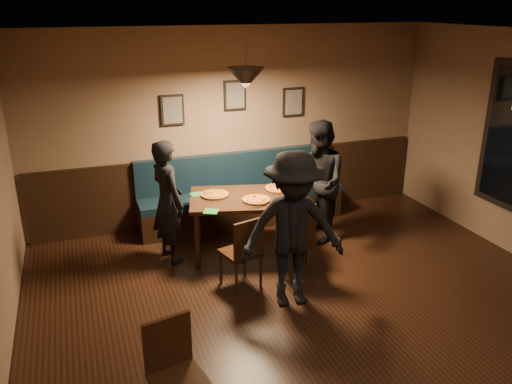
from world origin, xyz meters
The scene contains 24 objects.
floor centered at (0.00, 0.00, 0.00)m, with size 7.00×7.00×0.00m, color black.
ceiling centered at (0.00, 0.00, 2.80)m, with size 7.00×7.00×0.00m, color silver.
wall_back centered at (0.00, 3.50, 1.40)m, with size 6.00×6.00×0.00m, color #8C704F.
wainscot centered at (0.00, 3.47, 0.50)m, with size 5.88×0.06×1.00m, color black.
booth_bench centered at (0.00, 3.20, 0.50)m, with size 3.00×0.60×1.00m, color #0F232D, non-canonical shape.
picture_left centered at (-0.90, 3.47, 1.70)m, with size 0.32×0.04×0.42m, color black.
picture_center centered at (0.00, 3.47, 1.85)m, with size 0.32×0.04×0.42m, color black.
picture_right centered at (0.90, 3.47, 1.70)m, with size 0.32×0.04×0.42m, color black.
pendant_lamp centered at (-0.23, 2.29, 2.25)m, with size 0.44×0.44×0.25m, color black.
dining_table centered at (-0.23, 2.29, 0.38)m, with size 1.43×0.92×0.76m, color black.
chair_near_left centered at (-0.59, 1.49, 0.44)m, with size 0.39×0.39×0.88m, color black, non-canonical shape.
chair_near_right centered at (0.14, 1.60, 0.47)m, with size 0.42×0.42×0.94m, color black, non-canonical shape.
diner_left centered at (-1.22, 2.42, 0.78)m, with size 0.57×0.37×1.56m, color black.
diner_right centered at (0.80, 2.33, 0.83)m, with size 0.80×0.63×1.65m, color black.
diner_front centered at (-0.18, 0.97, 0.85)m, with size 1.10×0.63×1.71m, color black.
pizza_a centered at (-0.61, 2.46, 0.78)m, with size 0.35×0.35×0.04m, color #C08124.
pizza_b centered at (-0.17, 2.11, 0.78)m, with size 0.34×0.34×0.04m, color gold.
pizza_c centered at (0.26, 2.40, 0.78)m, with size 0.37×0.37×0.04m, color #BE6623.
soda_glass centered at (0.42, 1.97, 0.84)m, with size 0.07×0.07×0.14m, color black.
tabasco_bottle centered at (0.34, 2.28, 0.82)m, with size 0.02×0.02×0.11m, color #A10506.
napkin_a centered at (-0.81, 2.58, 0.77)m, with size 0.16×0.16×0.01m, color #1E732F.
napkin_b centered at (-0.79, 1.97, 0.77)m, with size 0.17×0.17×0.01m, color #207B26.
cutlery_set centered at (-0.27, 1.90, 0.77)m, with size 0.02×0.19×0.00m, color #BBBBC0.
cafe_chair_far centered at (-1.69, -0.37, 0.44)m, with size 0.39×0.39×0.87m, color #311D0D, non-canonical shape.
Camera 1 is at (-2.22, -3.55, 3.10)m, focal length 36.44 mm.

